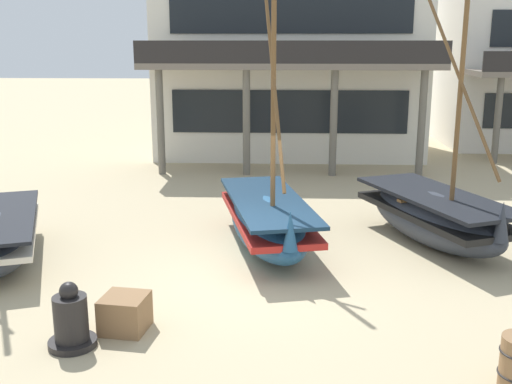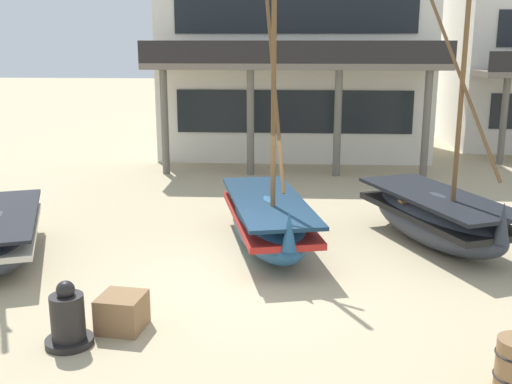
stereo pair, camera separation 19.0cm
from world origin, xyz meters
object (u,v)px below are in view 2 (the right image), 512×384
fishing_boat_far_right (437,217)px  cargo_crate (122,312)px  fishing_boat_near_left (0,233)px  capstan_winch (68,320)px  fishing_boat_centre_large (268,220)px  harbor_building_main (295,60)px

fishing_boat_far_right → cargo_crate: 7.20m
fishing_boat_near_left → capstan_winch: size_ratio=5.45×
fishing_boat_centre_large → cargo_crate: 4.52m
cargo_crate → harbor_building_main: 16.51m
fishing_boat_centre_large → harbor_building_main: size_ratio=0.56×
fishing_boat_centre_large → capstan_winch: size_ratio=5.73×
fishing_boat_centre_large → harbor_building_main: bearing=87.5°
capstan_winch → harbor_building_main: size_ratio=0.10×
cargo_crate → fishing_boat_near_left: bearing=138.3°
fishing_boat_centre_large → cargo_crate: fishing_boat_centre_large is taller
fishing_boat_near_left → capstan_winch: bearing=-52.6°
fishing_boat_near_left → fishing_boat_far_right: bearing=8.9°
fishing_boat_far_right → capstan_winch: (-6.35, -4.92, -0.24)m
fishing_boat_far_right → cargo_crate: size_ratio=8.07×
fishing_boat_near_left → harbor_building_main: 14.61m
fishing_boat_centre_large → fishing_boat_far_right: 3.65m
fishing_boat_centre_large → harbor_building_main: (0.53, 11.97, 2.97)m
fishing_boat_near_left → cargo_crate: 4.45m
fishing_boat_far_right → fishing_boat_centre_large: bearing=-174.1°
fishing_boat_near_left → capstan_winch: 4.41m
fishing_boat_centre_large → capstan_winch: bearing=-120.9°
fishing_boat_far_right → cargo_crate: bearing=-142.5°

